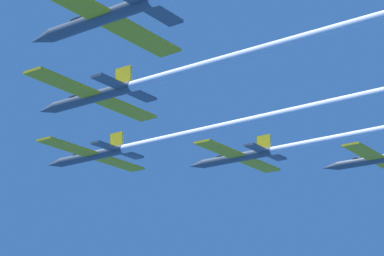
% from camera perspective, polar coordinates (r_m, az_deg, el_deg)
% --- Properties ---
extents(jet_lead, '(17.06, 49.24, 2.83)m').
position_cam_1_polar(jet_lead, '(87.43, -1.18, -0.70)').
color(jet_lead, '#4C5660').
extents(jet_left_wing, '(17.06, 49.60, 2.83)m').
position_cam_1_polar(jet_left_wing, '(69.59, 0.62, 4.54)').
color(jet_left_wing, '#4C5660').
extents(jet_right_wing, '(17.06, 58.44, 2.83)m').
position_cam_1_polar(jet_right_wing, '(91.15, 12.52, -0.43)').
color(jet_right_wing, '#4C5660').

